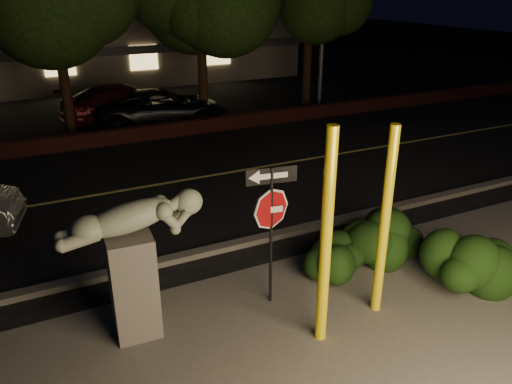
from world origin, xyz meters
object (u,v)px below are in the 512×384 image
sculpture (133,253)px  yellow_pole_left (326,241)px  parked_car_darkred (125,102)px  signpost (271,210)px  yellow_pole_right (385,224)px  parked_car_dark (162,108)px

sculpture → yellow_pole_left: bearing=-25.9°
yellow_pole_left → sculpture: (-2.48, 1.40, -0.29)m
parked_car_darkred → signpost: bearing=166.6°
yellow_pole_left → sculpture: size_ratio=1.49×
parked_car_darkred → yellow_pole_right: bearing=172.7°
signpost → parked_car_darkred: 13.50m
sculpture → parked_car_darkred: (2.70, 13.25, -0.71)m
yellow_pole_right → signpost: bearing=146.9°
signpost → sculpture: (-2.22, 0.20, -0.35)m
yellow_pole_right → signpost: 1.81m
signpost → sculpture: size_ratio=1.08×
signpost → sculpture: 2.26m
yellow_pole_left → signpost: yellow_pole_left is taller
parked_car_darkred → parked_car_dark: parked_car_darkred is taller
yellow_pole_right → parked_car_darkred: yellow_pole_right is taller
yellow_pole_left → signpost: size_ratio=1.38×
yellow_pole_left → parked_car_dark: (1.36, 13.25, -1.04)m
yellow_pole_right → parked_car_darkred: (-1.03, 14.44, -0.91)m
yellow_pole_left → sculpture: yellow_pole_left is taller
yellow_pole_right → sculpture: (-3.73, 1.19, -0.20)m
yellow_pole_left → parked_car_dark: yellow_pole_left is taller
yellow_pole_left → yellow_pole_right: size_ratio=1.06×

